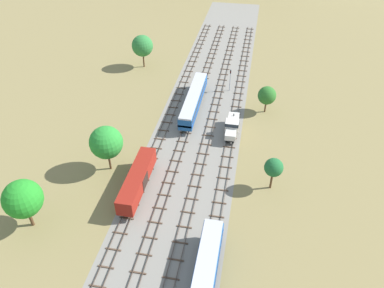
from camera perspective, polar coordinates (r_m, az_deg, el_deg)
ground_plane at (r=74.34m, az=0.38°, el=0.35°), size 480.00×480.00×0.00m
ballast_bed at (r=74.34m, az=0.38°, el=0.35°), size 18.08×176.00×0.01m
track_far_left at (r=76.33m, az=-4.69°, el=1.49°), size 2.40×126.00×0.29m
track_left at (r=75.40m, az=-1.23°, el=1.09°), size 2.40×126.00×0.29m
track_centre_left at (r=74.75m, az=2.29°, el=0.69°), size 2.40×126.00×0.29m
track_centre at (r=74.39m, az=5.87°, el=0.27°), size 2.40×126.00×0.29m
freight_boxcar_far_left_near at (r=63.22m, az=-8.42°, el=-5.45°), size 2.87×14.00×3.60m
shunter_loco_centre_mid at (r=75.80m, az=6.21°, el=2.84°), size 2.74×8.46×3.10m
diesel_railcar_left_midfar at (r=82.68m, az=0.26°, el=6.88°), size 2.96×20.50×3.80m
signal_post_nearest at (r=89.91m, az=5.92°, el=10.17°), size 0.28×0.47×5.66m
lineside_tree_0 at (r=66.02m, az=-13.10°, el=0.23°), size 5.90×5.90×9.05m
lineside_tree_1 at (r=60.19m, az=-24.65°, el=-7.71°), size 5.89×5.89×8.79m
lineside_tree_2 at (r=62.95m, az=12.49°, el=-3.58°), size 3.20×3.20×6.29m
lineside_tree_3 at (r=100.78m, az=-7.66°, el=14.77°), size 5.56×5.56×8.75m
lineside_tree_4 at (r=82.67m, az=11.49°, el=7.34°), size 4.01×4.01×6.21m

